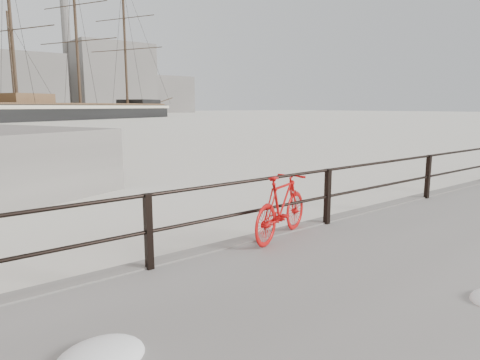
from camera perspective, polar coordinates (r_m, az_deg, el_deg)
ground at (r=8.10m, az=10.56°, el=-7.89°), size 400.00×400.00×0.00m
guardrail at (r=7.79m, az=11.58°, el=-2.17°), size 28.00×0.10×1.00m
bicycle at (r=6.84m, az=5.55°, el=-3.52°), size 1.71×0.84×1.04m
barque_black at (r=88.38m, az=-20.37°, el=7.62°), size 61.41×42.67×33.38m
industrial_west at (r=147.46m, az=-28.94°, el=11.16°), size 32.00×18.00×18.00m
industrial_mid at (r=162.18m, az=-16.80°, el=12.78°), size 26.00×20.00×24.00m
industrial_east at (r=176.32m, az=-10.26°, el=11.13°), size 20.00×16.00×14.00m
smokestack at (r=163.42m, az=-22.06°, el=15.99°), size 2.80×2.80×44.00m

